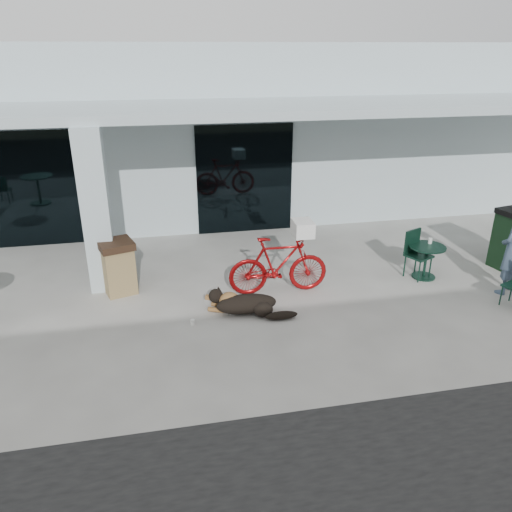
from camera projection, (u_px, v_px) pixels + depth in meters
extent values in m
plane|color=#B4B2AA|center=(191.00, 340.00, 8.09)|extent=(80.00, 80.00, 0.00)
cube|color=silver|center=(164.00, 125.00, 14.90)|extent=(22.00, 7.00, 4.50)
cube|color=black|center=(31.00, 190.00, 11.48)|extent=(2.80, 0.06, 2.70)
cube|color=black|center=(245.00, 180.00, 12.40)|extent=(2.40, 0.06, 2.70)
cube|color=silver|center=(96.00, 212.00, 9.29)|extent=(0.50, 0.50, 3.12)
cube|color=silver|center=(169.00, 110.00, 10.10)|extent=(22.00, 2.80, 0.18)
imported|color=maroon|center=(278.00, 265.00, 9.46)|extent=(1.92, 0.59, 1.15)
cube|color=white|center=(303.00, 228.00, 9.26)|extent=(0.37, 0.49, 0.29)
cylinder|color=white|center=(193.00, 322.00, 8.54)|extent=(0.09, 0.09, 0.09)
cylinder|color=white|center=(430.00, 241.00, 10.17)|extent=(0.10, 0.10, 0.11)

